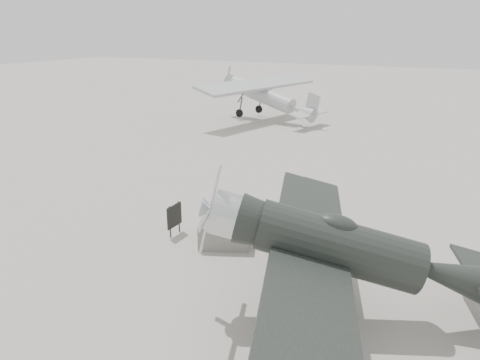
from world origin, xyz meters
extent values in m
plane|color=#9F9A8D|center=(0.00, 0.00, 0.00)|extent=(160.00, 160.00, 0.00)
cylinder|color=black|center=(4.27, -4.43, 1.98)|extent=(4.28, 2.48, 1.30)
cone|color=black|center=(7.19, -3.50, 2.03)|extent=(2.66, 1.88, 1.20)
cylinder|color=silver|center=(1.58, -5.30, 1.98)|extent=(1.14, 1.35, 1.15)
cone|color=silver|center=(1.05, -5.47, 1.98)|extent=(0.47, 0.59, 0.52)
cube|color=silver|center=(1.11, -5.45, 1.98)|extent=(0.10, 0.18, 2.41)
ellipsoid|color=black|center=(4.10, -4.49, 2.56)|extent=(1.16, 0.91, 0.43)
cube|color=black|center=(3.66, -4.63, 1.66)|extent=(5.24, 11.18, 0.20)
cylinder|color=black|center=(3.68, -5.94, 0.39)|extent=(0.65, 0.33, 0.63)
cylinder|color=black|center=(2.92, -3.55, 0.39)|extent=(0.65, 0.33, 0.63)
cylinder|color=#333333|center=(3.68, -5.94, 1.01)|extent=(0.13, 0.13, 1.30)
cylinder|color=#333333|center=(2.92, -3.55, 1.01)|extent=(0.13, 0.13, 1.30)
cylinder|color=#919496|center=(-8.38, 19.65, 2.06)|extent=(6.10, 2.72, 1.26)
cone|color=#919496|center=(-4.49, 18.64, 2.06)|extent=(2.29, 1.63, 1.15)
cone|color=#919496|center=(-11.60, 20.49, 2.06)|extent=(0.97, 1.33, 1.19)
cube|color=#919496|center=(-12.05, 20.60, 2.06)|extent=(0.10, 0.17, 2.53)
cube|color=#919496|center=(-8.82, 19.77, 2.78)|extent=(5.28, 12.78, 0.21)
cube|color=#919496|center=(-3.93, 18.50, 2.12)|extent=(1.98, 4.04, 0.09)
cube|color=#919496|center=(-3.82, 18.47, 2.87)|extent=(1.02, 0.35, 1.49)
cylinder|color=black|center=(-9.59, 18.66, 0.32)|extent=(0.66, 0.32, 0.64)
cylinder|color=black|center=(-8.95, 21.11, 0.32)|extent=(0.66, 0.32, 0.64)
cylinder|color=#333333|center=(-9.59, 18.66, 0.97)|extent=(0.13, 0.13, 1.38)
cylinder|color=#333333|center=(-8.95, 21.11, 0.97)|extent=(0.13, 0.13, 1.38)
cylinder|color=black|center=(-3.71, 18.44, 1.72)|extent=(0.22, 0.13, 0.21)
cube|color=slate|center=(-0.25, -2.00, 0.42)|extent=(1.97, 1.62, 0.85)
cylinder|color=#333333|center=(-2.29, -2.27, 0.60)|extent=(0.06, 0.06, 1.19)
cylinder|color=#333333|center=(-2.28, -1.73, 0.60)|extent=(0.06, 0.06, 1.19)
cube|color=black|center=(-2.28, -2.00, 0.73)|extent=(0.08, 0.83, 0.82)
cube|color=beige|center=(-2.31, -2.00, 0.78)|extent=(0.03, 0.64, 0.16)
camera|label=1|loc=(6.73, -14.92, 7.19)|focal=35.00mm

